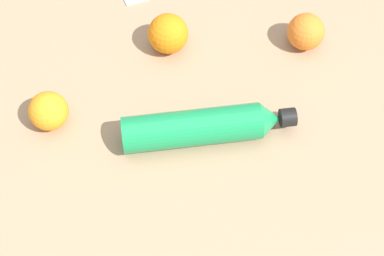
# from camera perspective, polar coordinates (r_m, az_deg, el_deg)

# --- Properties ---
(ground_plane) EXTENTS (2.40, 2.40, 0.00)m
(ground_plane) POSITION_cam_1_polar(r_m,az_deg,el_deg) (1.06, 1.53, 0.26)
(ground_plane) COLOR #9E7F60
(water_bottle) EXTENTS (0.31, 0.08, 0.07)m
(water_bottle) POSITION_cam_1_polar(r_m,az_deg,el_deg) (1.02, 1.21, 0.13)
(water_bottle) COLOR #198C4C
(water_bottle) RESTS_ON ground_plane
(orange_0) EXTENTS (0.07, 0.07, 0.07)m
(orange_0) POSITION_cam_1_polar(r_m,az_deg,el_deg) (1.17, 11.07, 9.22)
(orange_0) COLOR orange
(orange_0) RESTS_ON ground_plane
(orange_1) EXTENTS (0.08, 0.08, 0.08)m
(orange_1) POSITION_cam_1_polar(r_m,az_deg,el_deg) (1.14, -2.35, 9.20)
(orange_1) COLOR orange
(orange_1) RESTS_ON ground_plane
(orange_2) EXTENTS (0.07, 0.07, 0.07)m
(orange_2) POSITION_cam_1_polar(r_m,az_deg,el_deg) (1.07, -13.85, 1.63)
(orange_2) COLOR orange
(orange_2) RESTS_ON ground_plane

